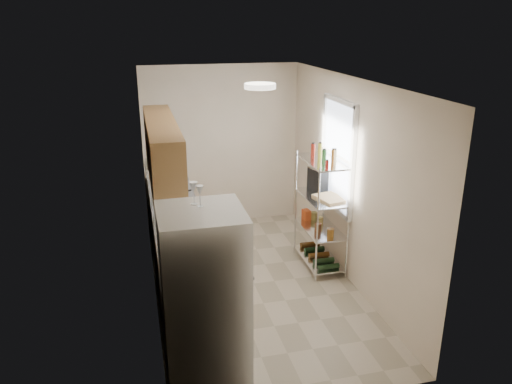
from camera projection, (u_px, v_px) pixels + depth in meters
room at (254, 189)px, 6.05m from camera, size 2.52×4.42×2.62m
counter_run at (178, 245)px, 6.52m from camera, size 0.63×3.51×0.90m
upper_cabinets at (162, 151)px, 5.73m from camera, size 0.33×2.20×0.72m
range_hood at (165, 167)px, 6.62m from camera, size 0.50×0.60×0.12m
window at (338, 156)px, 6.56m from camera, size 0.06×1.00×1.46m
bakers_rack at (322, 190)px, 6.61m from camera, size 0.45×0.90×1.73m
ceiling_dome at (260, 86)px, 5.35m from camera, size 0.34×0.34×0.05m
refrigerator at (204, 303)px, 4.40m from camera, size 0.72×0.72×1.75m
wine_glass_a at (194, 193)px, 4.23m from camera, size 0.07×0.07×0.20m
wine_glass_b at (200, 196)px, 4.18m from camera, size 0.07×0.07×0.19m
rice_cooker at (170, 214)px, 6.11m from camera, size 0.23×0.23×0.19m
frying_pan_large at (166, 198)px, 6.86m from camera, size 0.24×0.24×0.04m
frying_pan_small at (173, 194)px, 6.99m from camera, size 0.32×0.32×0.05m
cutting_board at (331, 198)px, 6.55m from camera, size 0.41×0.48×0.03m
espresso_machine at (318, 178)px, 6.91m from camera, size 0.25×0.30×0.31m
storage_bag at (306, 215)px, 7.05m from camera, size 0.11×0.14×0.14m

